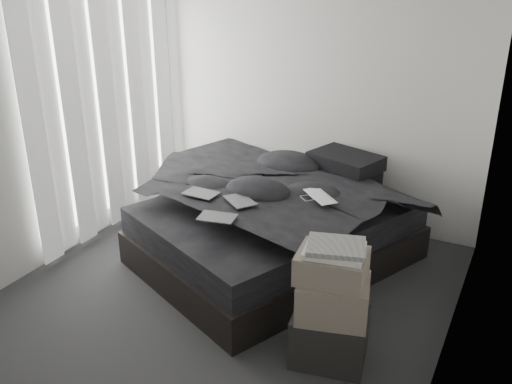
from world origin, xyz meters
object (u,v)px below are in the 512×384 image
at_px(side_stand, 204,192).
at_px(box_lower, 329,337).
at_px(laptop, 314,189).
at_px(bed, 275,245).

distance_m(side_stand, box_lower, 2.64).
xyz_separation_m(laptop, box_lower, (0.54, -1.01, -0.67)).
bearing_deg(bed, side_stand, 179.90).
bearing_deg(laptop, bed, -154.50).
bearing_deg(bed, laptop, 7.50).
relative_size(bed, side_stand, 3.93).
bearing_deg(bed, box_lower, -25.62).
distance_m(laptop, side_stand, 1.74).
xyz_separation_m(bed, side_stand, (-1.10, 0.49, 0.14)).
height_order(bed, box_lower, box_lower).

